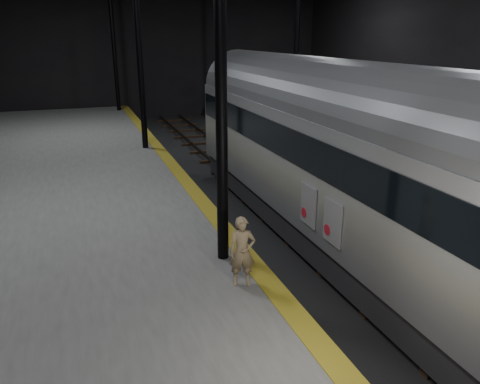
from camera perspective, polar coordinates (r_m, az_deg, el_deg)
name	(u,v)px	position (r m, az deg, el deg)	size (l,w,h in m)	color
ground	(293,217)	(16.30, 6.51, -3.08)	(44.00, 44.00, 0.00)	black
platform_left	(61,233)	(14.66, -20.95, -4.72)	(9.00, 43.80, 1.00)	#52524F
platform_right	(466,182)	(20.44, 25.86, 1.12)	(9.00, 43.80, 1.00)	#52524F
tactile_strip	(202,201)	(14.88, -4.69, -1.05)	(0.50, 43.80, 0.01)	olive
track	(293,215)	(16.28, 6.52, -2.86)	(2.40, 43.00, 0.24)	#3F3328
train	(366,163)	(12.14, 15.15, 3.42)	(2.96, 19.79, 5.29)	#9C9EA4
woman	(242,252)	(9.73, 0.28, -7.29)	(0.55, 0.36, 1.50)	#927B5A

